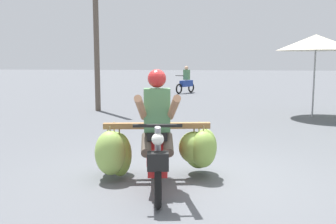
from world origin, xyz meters
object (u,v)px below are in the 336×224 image
Objects in this scene: market_umbrella_near_shop at (316,43)px; utility_pole at (96,8)px; motorbike_main_loaded at (155,147)px; motorbike_distant_ahead_left at (186,82)px.

utility_pole is (-6.83, 0.52, 1.19)m from market_umbrella_near_shop.
utility_pole is (-3.21, 7.09, 2.91)m from motorbike_main_loaded.
motorbike_main_loaded is 0.29× the size of utility_pole.
motorbike_main_loaded is at bearing -65.67° from utility_pole.
motorbike_main_loaded is 0.80× the size of market_umbrella_near_shop.
motorbike_main_loaded is 7.70m from market_umbrella_near_shop.
market_umbrella_near_shop reaches higher than motorbike_main_loaded.
motorbike_distant_ahead_left is 0.60× the size of market_umbrella_near_shop.
market_umbrella_near_shop is (4.52, -7.80, 1.64)m from motorbike_distant_ahead_left.
motorbike_distant_ahead_left is (-0.90, 14.37, 0.09)m from motorbike_main_loaded.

